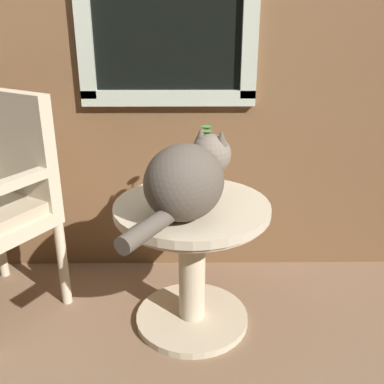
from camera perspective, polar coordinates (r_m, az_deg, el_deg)
name	(u,v)px	position (r m, az deg, el deg)	size (l,w,h in m)	color
ground_plane	(131,365)	(1.81, -7.90, -21.22)	(6.00, 6.00, 0.00)	#7F6047
wicker_side_table	(192,243)	(1.79, 0.00, -6.65)	(0.61, 0.61, 0.55)	beige
cat	(187,179)	(1.57, -0.61, 1.67)	(0.40, 0.58, 0.28)	brown
pewter_vase_with_ivy	(206,171)	(1.81, 1.79, 2.69)	(0.12, 0.12, 0.27)	gray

